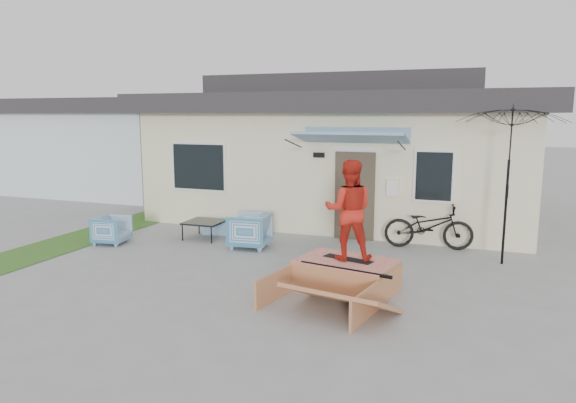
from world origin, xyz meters
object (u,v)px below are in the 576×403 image
(armchair_left, at_px, (112,228))
(patio_umbrella, at_px, (508,177))
(loveseat, at_px, (230,224))
(skateboard, at_px, (348,258))
(coffee_table, at_px, (205,230))
(skater, at_px, (349,208))
(bicycle, at_px, (429,221))
(armchair_right, at_px, (250,229))
(skate_ramp, at_px, (346,276))

(armchair_left, bearing_deg, patio_umbrella, -88.94)
(loveseat, distance_m, patio_umbrella, 6.52)
(armchair_left, relative_size, patio_umbrella, 0.31)
(patio_umbrella, bearing_deg, loveseat, 175.83)
(loveseat, xyz_separation_m, skateboard, (3.79, -3.06, 0.30))
(coffee_table, distance_m, skater, 4.95)
(patio_umbrella, bearing_deg, coffee_table, -178.51)
(coffee_table, bearing_deg, bicycle, 9.98)
(skateboard, bearing_deg, armchair_left, -175.16)
(bicycle, height_order, patio_umbrella, patio_umbrella)
(armchair_left, height_order, skateboard, armchair_left)
(patio_umbrella, relative_size, skateboard, 2.66)
(loveseat, height_order, armchair_left, armchair_left)
(loveseat, relative_size, bicycle, 0.67)
(armchair_left, xyz_separation_m, skateboard, (5.90, -1.23, 0.20))
(armchair_left, height_order, patio_umbrella, patio_umbrella)
(loveseat, xyz_separation_m, skater, (3.79, -3.06, 1.17))
(armchair_right, relative_size, patio_umbrella, 0.37)
(skate_ramp, bearing_deg, patio_umbrella, 56.91)
(skateboard, distance_m, skater, 0.87)
(bicycle, bearing_deg, loveseat, 85.47)
(armchair_left, xyz_separation_m, armchair_right, (3.14, 0.80, 0.07))
(armchair_right, bearing_deg, skateboard, 47.91)
(armchair_left, bearing_deg, coffee_table, -63.98)
(skateboard, bearing_deg, skater, 106.60)
(loveseat, relative_size, skater, 0.76)
(skate_ramp, bearing_deg, skater, 90.00)
(armchair_left, relative_size, skateboard, 0.82)
(skateboard, relative_size, skater, 0.52)
(armchair_left, height_order, armchair_right, armchair_right)
(skater, bearing_deg, armchair_right, -49.32)
(coffee_table, height_order, skateboard, skateboard)
(loveseat, height_order, patio_umbrella, patio_umbrella)
(armchair_right, xyz_separation_m, skater, (2.76, -2.03, 1.00))
(skate_ramp, bearing_deg, armchair_left, 178.50)
(coffee_table, relative_size, skate_ramp, 0.41)
(skater, bearing_deg, skate_ramp, 66.20)
(loveseat, xyz_separation_m, armchair_right, (1.03, -1.04, 0.18))
(armchair_left, height_order, bicycle, bicycle)
(armchair_right, distance_m, bicycle, 4.00)
(skate_ramp, height_order, skateboard, skateboard)
(coffee_table, distance_m, bicycle, 5.25)
(patio_umbrella, bearing_deg, skater, -134.29)
(loveseat, xyz_separation_m, patio_umbrella, (6.33, -0.46, 1.50))
(loveseat, bearing_deg, skater, 130.99)
(loveseat, relative_size, skate_ramp, 0.61)
(skateboard, xyz_separation_m, skater, (0.00, 0.00, 0.87))
(skate_ramp, distance_m, skater, 1.16)
(skate_ramp, bearing_deg, skateboard, 90.00)
(coffee_table, distance_m, skate_ramp, 4.82)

